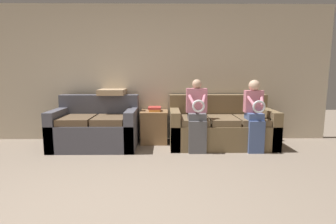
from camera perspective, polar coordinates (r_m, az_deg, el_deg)
name	(u,v)px	position (r m, az deg, el deg)	size (l,w,h in m)	color
wall_back	(132,74)	(5.12, -7.91, 8.26)	(7.58, 0.06, 2.55)	beige
couch_main	(220,128)	(4.81, 11.36, -3.34)	(1.81, 0.90, 0.89)	brown
couch_side	(96,128)	(4.77, -15.37, -3.47)	(1.43, 0.89, 0.89)	#4C4C56
child_left_seated	(197,113)	(4.31, 6.32, -0.25)	(0.35, 0.37, 1.19)	#56565B
child_right_seated	(255,112)	(4.52, 18.35, -0.05)	(0.30, 0.38, 1.18)	#475B8E
side_shelf	(154,126)	(4.89, -3.01, -3.12)	(0.50, 0.49, 0.60)	olive
book_stack	(155,109)	(4.83, -2.91, 0.70)	(0.23, 0.27, 0.08)	orange
throw_pillow	(112,92)	(4.92, -12.05, 4.28)	(0.47, 0.47, 0.10)	tan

